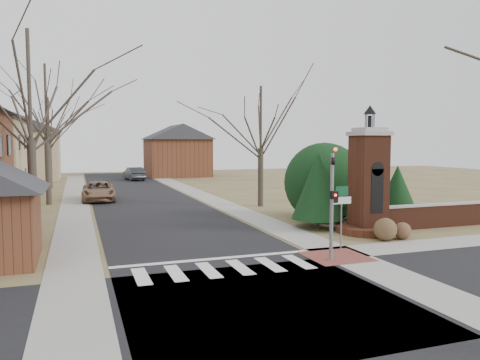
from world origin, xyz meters
name	(u,v)px	position (x,y,z in m)	size (l,w,h in m)	color
ground	(231,275)	(0.00, 0.00, 0.00)	(120.00, 120.00, 0.00)	brown
main_street	(144,201)	(0.00, 22.00, 0.01)	(8.00, 70.00, 0.01)	black
cross_street	(264,302)	(0.00, -3.00, 0.01)	(120.00, 8.00, 0.01)	black
crosswalk_zone	(224,269)	(0.00, 0.80, 0.01)	(8.00, 2.20, 0.02)	silver
stop_bar	(213,259)	(0.00, 2.30, 0.01)	(8.00, 0.35, 0.02)	silver
sidewalk_right_main	(208,198)	(5.20, 22.00, 0.01)	(2.00, 60.00, 0.02)	gray
sidewalk_left	(75,203)	(-5.20, 22.00, 0.01)	(2.00, 60.00, 0.02)	gray
curb_apron	(337,257)	(4.80, 1.00, 0.01)	(2.40, 2.40, 0.02)	brown
traffic_signal_pole	(332,195)	(4.30, 0.57, 2.59)	(0.28, 0.41, 4.50)	slate
sign_post	(341,205)	(5.59, 1.99, 1.95)	(0.90, 0.07, 2.75)	slate
brick_gate_monument	(368,190)	(9.00, 4.99, 2.17)	(3.20, 3.20, 6.47)	#58291A
brick_garden_wall	(438,215)	(13.50, 5.00, 0.66)	(7.50, 0.50, 1.30)	#58291A
house_distant_left	(15,145)	(-12.01, 48.00, 4.25)	(10.80, 8.80, 8.53)	tan
house_distant_right	(177,149)	(7.99, 47.99, 3.65)	(8.80, 8.80, 7.30)	brown
evergreen_near	(318,186)	(7.20, 7.00, 2.30)	(2.80, 2.80, 4.10)	#473D33
evergreen_mid	(358,177)	(10.50, 8.20, 2.60)	(3.40, 3.40, 4.70)	#473D33
evergreen_far	(397,189)	(12.50, 7.20, 1.90)	(2.40, 2.40, 3.30)	#473D33
evergreen_mass	(324,179)	(9.00, 9.50, 2.40)	(4.80, 4.80, 4.80)	black
bare_tree_0	(29,76)	(-7.00, 9.00, 7.70)	(8.05, 8.05, 11.15)	#473D33
bare_tree_1	(46,95)	(-7.00, 22.00, 8.03)	(8.40, 8.40, 11.64)	#473D33
bare_tree_2	(48,118)	(-7.50, 35.00, 7.03)	(7.35, 7.35, 10.19)	#473D33
bare_tree_3	(261,113)	(7.50, 16.00, 6.69)	(7.00, 7.00, 9.70)	#473D33
pickup_truck	(99,191)	(-3.40, 23.27, 0.75)	(2.50, 5.42, 1.51)	#8F6A4E
distant_car	(134,174)	(1.60, 42.75, 0.79)	(1.68, 4.82, 1.59)	#2C2F32
dry_shrub_left	(385,229)	(8.60, 3.00, 0.54)	(1.08, 1.08, 1.08)	brown
dry_shrub_right	(402,231)	(9.58, 3.00, 0.41)	(0.82, 0.82, 0.82)	brown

